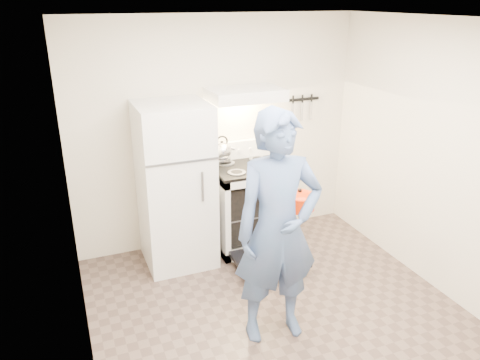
% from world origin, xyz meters
% --- Properties ---
extents(floor, '(3.60, 3.60, 0.00)m').
position_xyz_m(floor, '(0.00, 0.00, 0.00)').
color(floor, brown).
rests_on(floor, ground).
extents(back_wall, '(3.20, 0.02, 2.50)m').
position_xyz_m(back_wall, '(0.00, 1.80, 1.25)').
color(back_wall, beige).
rests_on(back_wall, ground).
extents(refrigerator, '(0.70, 0.70, 1.70)m').
position_xyz_m(refrigerator, '(-0.58, 1.45, 0.85)').
color(refrigerator, silver).
rests_on(refrigerator, floor).
extents(stove_body, '(0.76, 0.65, 0.92)m').
position_xyz_m(stove_body, '(0.23, 1.48, 0.46)').
color(stove_body, silver).
rests_on(stove_body, floor).
extents(cooktop, '(0.76, 0.65, 0.03)m').
position_xyz_m(cooktop, '(0.23, 1.48, 0.94)').
color(cooktop, black).
rests_on(cooktop, stove_body).
extents(backsplash, '(0.76, 0.07, 0.20)m').
position_xyz_m(backsplash, '(0.23, 1.76, 1.05)').
color(backsplash, silver).
rests_on(backsplash, cooktop).
extents(oven_door, '(0.70, 0.54, 0.04)m').
position_xyz_m(oven_door, '(0.23, 0.88, 0.12)').
color(oven_door, black).
rests_on(oven_door, floor).
extents(oven_rack, '(0.60, 0.52, 0.01)m').
position_xyz_m(oven_rack, '(0.23, 1.48, 0.44)').
color(oven_rack, slate).
rests_on(oven_rack, stove_body).
extents(range_hood, '(0.76, 0.50, 0.12)m').
position_xyz_m(range_hood, '(0.23, 1.55, 1.71)').
color(range_hood, silver).
rests_on(range_hood, back_wall).
extents(knife_strip, '(0.40, 0.02, 0.03)m').
position_xyz_m(knife_strip, '(1.05, 1.79, 1.55)').
color(knife_strip, black).
rests_on(knife_strip, back_wall).
extents(pizza_stone, '(0.31, 0.31, 0.02)m').
position_xyz_m(pizza_stone, '(0.16, 1.40, 0.45)').
color(pizza_stone, brown).
rests_on(pizza_stone, oven_rack).
extents(tea_kettle, '(0.25, 0.21, 0.31)m').
position_xyz_m(tea_kettle, '(0.01, 1.66, 1.10)').
color(tea_kettle, '#B4B4B8').
rests_on(tea_kettle, cooktop).
extents(utensil_jar, '(0.10, 0.10, 0.13)m').
position_xyz_m(utensil_jar, '(0.55, 1.22, 1.05)').
color(utensil_jar, silver).
rests_on(utensil_jar, cooktop).
extents(person, '(0.74, 0.52, 1.92)m').
position_xyz_m(person, '(-0.13, 0.01, 0.96)').
color(person, '#325078').
rests_on(person, floor).
extents(dutch_oven, '(0.34, 0.27, 0.22)m').
position_xyz_m(dutch_oven, '(0.25, 0.36, 0.98)').
color(dutch_oven, red).
rests_on(dutch_oven, person).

